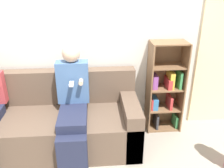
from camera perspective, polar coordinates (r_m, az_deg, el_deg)
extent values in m
cube|color=silver|center=(3.15, -8.29, 10.54)|extent=(10.00, 0.06, 2.55)
cube|color=brown|center=(3.08, -14.05, -11.74)|extent=(2.14, 0.69, 0.46)
cube|color=brown|center=(3.33, -13.36, -4.21)|extent=(2.14, 0.18, 0.92)
cube|color=brown|center=(3.02, 4.52, -9.94)|extent=(0.20, 0.69, 0.63)
cube|color=#232842|center=(2.73, -9.49, -16.64)|extent=(0.33, 0.12, 0.46)
cube|color=#232842|center=(2.81, -9.43, -8.09)|extent=(0.33, 0.49, 0.11)
cube|color=#476B9E|center=(2.96, -9.38, 0.54)|extent=(0.39, 0.17, 0.52)
sphere|color=beige|center=(2.84, -9.86, 7.26)|extent=(0.21, 0.21, 0.21)
cylinder|color=beige|center=(2.81, -7.48, 0.49)|extent=(0.05, 0.10, 0.05)
cube|color=white|center=(2.77, -9.72, 0.01)|extent=(0.05, 0.12, 0.02)
cube|color=brown|center=(3.26, 8.86, -1.01)|extent=(0.02, 0.31, 1.27)
cube|color=brown|center=(3.39, 16.38, -0.73)|extent=(0.02, 0.31, 1.27)
cube|color=brown|center=(3.44, 12.02, 0.14)|extent=(0.47, 0.02, 1.27)
cube|color=brown|center=(3.62, 11.80, -9.90)|extent=(0.44, 0.27, 0.02)
cube|color=brown|center=(3.46, 12.23, -5.58)|extent=(0.44, 0.27, 0.02)
cube|color=brown|center=(3.32, 12.69, -0.87)|extent=(0.44, 0.27, 0.02)
cube|color=brown|center=(3.20, 13.19, 4.22)|extent=(0.44, 0.27, 0.02)
cube|color=brown|center=(3.11, 13.73, 9.63)|extent=(0.44, 0.27, 0.02)
cube|color=#C63838|center=(3.30, 13.38, 0.35)|extent=(0.06, 0.23, 0.13)
cube|color=teal|center=(3.38, 10.14, -4.39)|extent=(0.07, 0.20, 0.16)
cube|color=#333338|center=(3.53, 10.51, -8.45)|extent=(0.03, 0.21, 0.21)
cube|color=#429956|center=(3.32, 15.78, 1.21)|extent=(0.03, 0.21, 0.23)
cube|color=gold|center=(3.29, 13.86, 1.12)|extent=(0.06, 0.21, 0.23)
cube|color=#429956|center=(3.62, 14.87, -8.35)|extent=(0.03, 0.20, 0.18)
cube|color=#C63838|center=(3.37, 9.49, -4.49)|extent=(0.04, 0.19, 0.15)
cube|color=#934CA3|center=(3.23, 10.12, 0.69)|extent=(0.07, 0.17, 0.19)
cube|color=#C63838|center=(3.43, 13.63, -4.09)|extent=(0.04, 0.21, 0.18)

